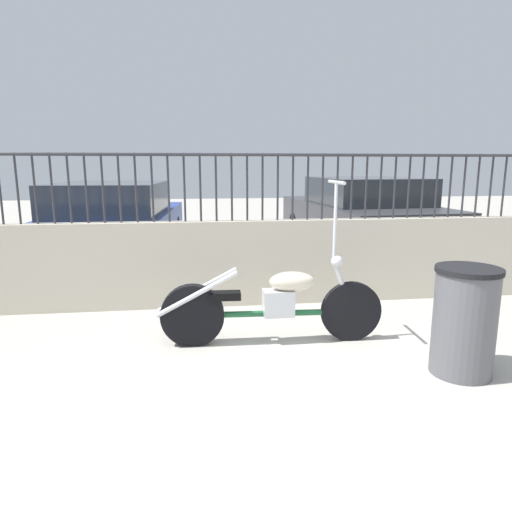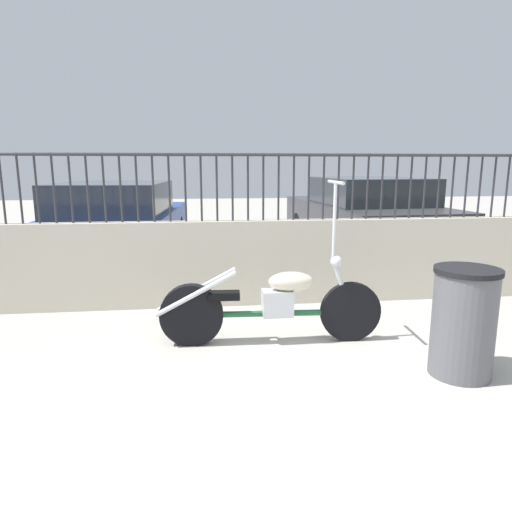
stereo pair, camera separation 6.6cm
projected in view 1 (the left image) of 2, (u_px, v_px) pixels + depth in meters
The scene contains 7 objects.
ground_plane at pixel (332, 417), 2.99m from camera, with size 40.00×40.00×0.00m, color #ADA89E.
low_wall at pixel (270, 262), 5.38m from camera, with size 9.51×0.18×0.99m.
fence_railing at pixel (270, 176), 5.18m from camera, with size 9.51×0.04×0.76m.
motorcycle_green at pixel (264, 304), 4.17m from camera, with size 2.07×0.52×1.49m.
trash_bin at pixel (464, 321), 3.54m from camera, with size 0.49×0.49×0.86m.
car_blue at pixel (114, 224), 7.41m from camera, with size 2.06×4.46×1.35m.
car_dark_grey at pixel (362, 215), 8.44m from camera, with size 2.16×4.27×1.40m.
Camera 1 is at (-0.85, -2.63, 1.62)m, focal length 32.00 mm.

